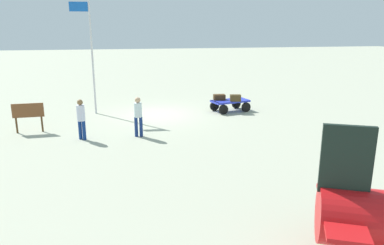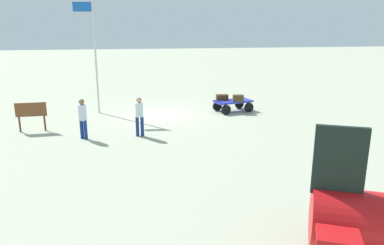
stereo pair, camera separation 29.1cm
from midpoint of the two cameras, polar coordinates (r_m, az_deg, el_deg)
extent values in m
plane|color=#ACAF96|center=(19.11, -5.74, 1.28)|extent=(120.00, 120.00, 0.00)
cube|color=#2A39C9|center=(19.70, 5.61, 3.38)|extent=(2.16, 1.39, 0.10)
cube|color=#2A39C9|center=(19.25, 3.18, 3.16)|extent=(0.29, 0.90, 0.10)
cylinder|color=black|center=(19.00, 4.53, 2.03)|extent=(0.53, 0.24, 0.52)
cylinder|color=black|center=(19.85, 3.13, 2.61)|extent=(0.53, 0.24, 0.52)
cylinder|color=black|center=(19.71, 8.06, 2.40)|extent=(0.53, 0.24, 0.52)
cylinder|color=black|center=(20.53, 6.56, 2.94)|extent=(0.53, 0.24, 0.52)
cube|color=#47381C|center=(19.39, 6.41, 3.85)|extent=(0.60, 0.39, 0.35)
cube|color=black|center=(19.80, 3.93, 3.99)|extent=(0.60, 0.42, 0.25)
cube|color=#422C17|center=(19.69, 3.88, 3.99)|extent=(0.65, 0.43, 0.29)
cylinder|color=navy|center=(15.24, -8.55, -0.66)|extent=(0.14, 0.14, 0.84)
cylinder|color=navy|center=(15.26, -9.30, -0.67)|extent=(0.14, 0.14, 0.84)
cylinder|color=silver|center=(15.08, -9.03, 1.96)|extent=(0.37, 0.37, 0.59)
sphere|color=tan|center=(14.99, -9.10, 3.50)|extent=(0.23, 0.23, 0.23)
cylinder|color=navy|center=(15.30, -17.12, -1.19)|extent=(0.14, 0.14, 0.79)
cylinder|color=navy|center=(15.43, -17.67, -1.10)|extent=(0.14, 0.14, 0.79)
cylinder|color=silver|center=(15.19, -17.60, 1.44)|extent=(0.45, 0.45, 0.64)
sphere|color=olive|center=(15.10, -17.73, 3.05)|extent=(0.23, 0.23, 0.23)
cube|color=black|center=(7.06, 22.01, -5.51)|extent=(0.85, 0.48, 1.30)
cube|color=red|center=(7.46, 21.25, -12.82)|extent=(1.59, 2.28, 0.08)
cylinder|color=silver|center=(19.51, -15.79, 9.62)|extent=(0.10, 0.10, 5.73)
cube|color=blue|center=(19.51, -17.85, 16.95)|extent=(0.90, 0.09, 0.46)
cylinder|color=#4C3319|center=(17.14, -22.93, -0.23)|extent=(0.08, 0.08, 0.67)
cylinder|color=#4C3319|center=(17.35, -26.26, -0.43)|extent=(0.08, 0.08, 0.67)
cube|color=brown|center=(17.10, -24.83, 1.74)|extent=(1.28, 0.11, 0.61)
camera|label=1|loc=(0.15, -90.63, -0.17)|focal=33.95mm
camera|label=2|loc=(0.15, 89.37, 0.17)|focal=33.95mm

